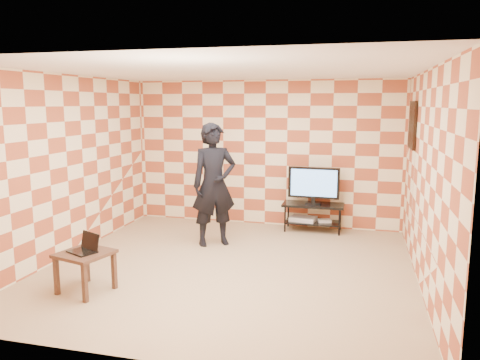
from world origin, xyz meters
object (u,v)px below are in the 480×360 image
object	(u,v)px
tv_stand	(313,211)
tv	(314,184)
side_table	(85,259)
person	(214,185)

from	to	relation	value
tv_stand	tv	xyz separation A→B (m)	(0.00, -0.00, 0.50)
tv_stand	side_table	xyz separation A→B (m)	(-2.41, -3.46, 0.04)
tv_stand	side_table	distance (m)	4.21
tv_stand	tv	distance (m)	0.50
tv_stand	person	size ratio (longest dim) A/B	0.55
tv_stand	side_table	size ratio (longest dim) A/B	1.57
tv	side_table	xyz separation A→B (m)	(-2.41, -3.45, -0.45)
tv_stand	person	world-z (taller)	person
tv_stand	tv	world-z (taller)	tv
side_table	person	distance (m)	2.51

